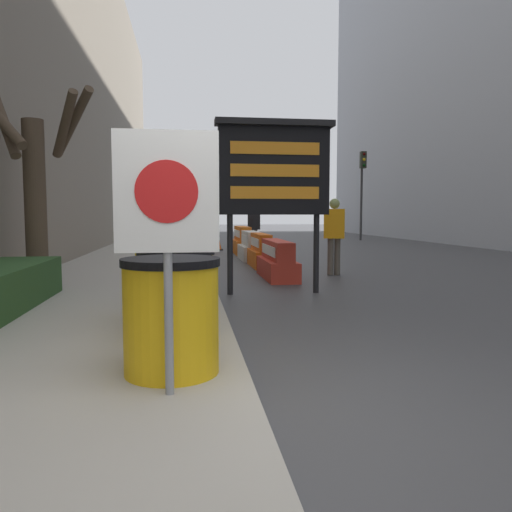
% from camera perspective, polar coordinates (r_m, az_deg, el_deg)
% --- Properties ---
extents(ground_plane, '(120.00, 120.00, 0.00)m').
position_cam_1_polar(ground_plane, '(3.36, 0.92, -19.31)').
color(ground_plane, '#3F3F42').
extents(building_left_facade, '(0.40, 50.40, 12.41)m').
position_cam_1_polar(building_left_facade, '(14.09, -22.94, 24.54)').
color(building_left_facade, gray).
rests_on(building_left_facade, ground_plane).
extents(bare_tree, '(1.97, 2.15, 3.50)m').
position_cam_1_polar(bare_tree, '(9.35, -23.86, 8.17)').
color(bare_tree, '#4C3D2D').
rests_on(bare_tree, sidewalk_left).
extents(barrel_drum_foreground, '(0.76, 0.76, 0.90)m').
position_cam_1_polar(barrel_drum_foreground, '(3.95, -9.66, -6.72)').
color(barrel_drum_foreground, yellow).
rests_on(barrel_drum_foreground, sidewalk_left).
extents(barrel_drum_middle, '(0.76, 0.76, 0.90)m').
position_cam_1_polar(barrel_drum_middle, '(5.01, -9.09, -4.26)').
color(barrel_drum_middle, yellow).
rests_on(barrel_drum_middle, sidewalk_left).
extents(barrel_drum_back, '(0.76, 0.76, 0.90)m').
position_cam_1_polar(barrel_drum_back, '(6.08, -10.17, -2.67)').
color(barrel_drum_back, yellow).
rests_on(barrel_drum_back, sidewalk_left).
extents(warning_sign, '(0.69, 0.08, 1.79)m').
position_cam_1_polar(warning_sign, '(3.38, -10.14, 5.18)').
color(warning_sign, gray).
rests_on(warning_sign, sidewalk_left).
extents(message_board, '(2.00, 0.36, 2.93)m').
position_cam_1_polar(message_board, '(8.55, 2.07, 9.80)').
color(message_board, black).
rests_on(message_board, ground_plane).
extents(jersey_barrier_red_striped, '(0.60, 2.02, 0.81)m').
position_cam_1_polar(jersey_barrier_red_striped, '(10.61, 2.43, -0.65)').
color(jersey_barrier_red_striped, red).
rests_on(jersey_barrier_red_striped, ground_plane).
extents(jersey_barrier_orange_far, '(0.51, 1.77, 0.86)m').
position_cam_1_polar(jersey_barrier_orange_far, '(12.91, 0.56, 0.43)').
color(jersey_barrier_orange_far, orange).
rests_on(jersey_barrier_orange_far, ground_plane).
extents(jersey_barrier_white, '(0.65, 1.79, 0.85)m').
position_cam_1_polar(jersey_barrier_white, '(14.86, -0.56, 1.00)').
color(jersey_barrier_white, silver).
rests_on(jersey_barrier_white, ground_plane).
extents(jersey_barrier_orange_near, '(0.61, 2.17, 0.93)m').
position_cam_1_polar(jersey_barrier_orange_near, '(17.18, -1.56, 1.65)').
color(jersey_barrier_orange_near, orange).
rests_on(jersey_barrier_orange_near, ground_plane).
extents(traffic_cone_near, '(0.43, 0.43, 0.76)m').
position_cam_1_polar(traffic_cone_near, '(18.85, -4.48, 1.80)').
color(traffic_cone_near, black).
rests_on(traffic_cone_near, ground_plane).
extents(traffic_light_near_curb, '(0.28, 0.45, 4.05)m').
position_cam_1_polar(traffic_light_near_curb, '(23.15, -5.42, 8.70)').
color(traffic_light_near_curb, '#2D2D30').
rests_on(traffic_light_near_curb, ground_plane).
extents(traffic_light_far_side, '(0.28, 0.45, 4.52)m').
position_cam_1_polar(traffic_light_far_side, '(26.34, 12.06, 8.84)').
color(traffic_light_far_side, '#2D2D30').
rests_on(traffic_light_far_side, ground_plane).
extents(pedestrian_worker, '(0.45, 0.32, 1.60)m').
position_cam_1_polar(pedestrian_worker, '(18.93, -0.24, 3.56)').
color(pedestrian_worker, '#333338').
rests_on(pedestrian_worker, ground_plane).
extents(pedestrian_passerby, '(0.51, 0.41, 1.71)m').
position_cam_1_polar(pedestrian_passerby, '(11.25, 8.94, 2.94)').
color(pedestrian_passerby, '#514C42').
rests_on(pedestrian_passerby, ground_plane).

